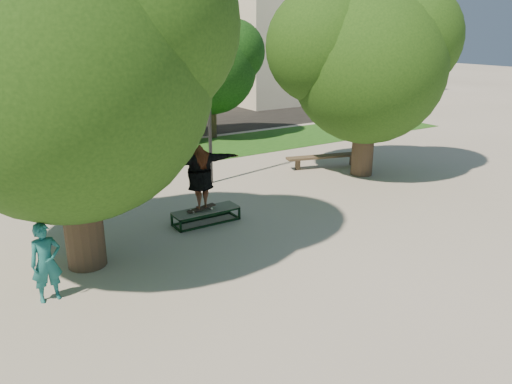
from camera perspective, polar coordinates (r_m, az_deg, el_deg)
ground at (r=12.49m, az=1.56°, el=-5.38°), size 120.00×120.00×0.00m
grass_strip at (r=20.96m, az=-10.87°, el=4.14°), size 30.00×4.00×0.02m
asphalt_strip at (r=26.72m, az=-18.20°, el=6.56°), size 40.00×8.00×0.01m
tree_left at (r=10.78m, az=-21.69°, el=13.91°), size 6.96×5.95×7.12m
tree_right at (r=17.63m, az=12.39°, el=14.89°), size 6.24×5.33×6.51m
bg_tree_mid at (r=22.21m, az=-19.26°, el=14.73°), size 5.76×4.92×6.24m
bg_tree_right at (r=23.72m, az=-5.42°, el=14.52°), size 5.04×4.31×5.43m
lamppost at (r=16.36m, az=-5.43°, el=11.67°), size 0.25×0.15×6.11m
side_building at (r=39.85m, az=5.46°, el=16.74°), size 15.00×10.00×8.00m
grind_box at (r=13.50m, az=-5.73°, el=-2.74°), size 1.80×0.60×0.38m
skater_rig at (r=13.09m, az=-6.40°, el=1.74°), size 2.17×0.81×1.80m
bystander at (r=10.32m, az=-22.87°, el=-7.42°), size 0.59×0.40×1.57m
bench at (r=18.91m, az=7.97°, el=3.96°), size 3.06×1.21×0.47m
car_dark at (r=26.41m, az=-23.37°, el=7.49°), size 2.39×4.74×1.49m
car_grey at (r=27.78m, az=-13.61°, el=8.91°), size 3.37×5.66×1.47m
car_silver_b at (r=24.98m, az=-12.04°, el=8.07°), size 2.90×5.50×1.52m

